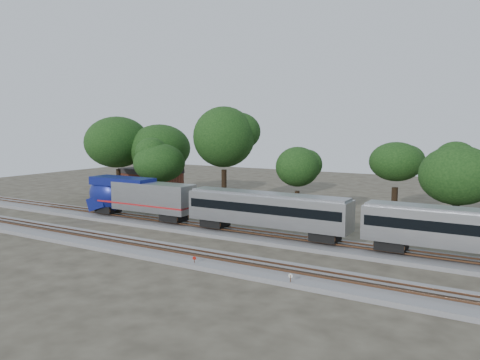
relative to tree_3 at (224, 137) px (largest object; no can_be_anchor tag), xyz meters
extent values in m
plane|color=#383328|center=(12.95, -20.54, -10.41)|extent=(160.00, 160.00, 0.00)
cube|color=slate|center=(12.95, -14.54, -10.21)|extent=(160.00, 5.00, 0.40)
cube|color=brown|center=(12.95, -15.26, -9.75)|extent=(160.00, 0.08, 0.15)
cube|color=brown|center=(12.95, -13.82, -9.75)|extent=(160.00, 0.08, 0.15)
cube|color=slate|center=(12.95, -24.54, -10.21)|extent=(160.00, 5.00, 0.40)
cube|color=brown|center=(12.95, -25.26, -9.75)|extent=(160.00, 0.08, 0.15)
cube|color=brown|center=(12.95, -23.82, -9.75)|extent=(160.00, 0.08, 0.15)
cube|color=#B7BABF|center=(-1.06, -14.54, -7.03)|extent=(11.02, 3.12, 3.43)
ellipsoid|color=navy|center=(-8.96, -14.54, -7.29)|extent=(5.61, 3.24, 4.78)
cube|color=navy|center=(-6.16, -14.54, -5.42)|extent=(8.84, 3.06, 1.04)
cube|color=black|center=(-8.44, -14.54, -6.25)|extent=(0.46, 2.39, 1.36)
cube|color=#AA1A1C|center=(-2.31, -14.54, -7.91)|extent=(13.52, 3.16, 0.19)
cube|color=black|center=(-8.81, -14.54, -9.21)|extent=(2.70, 2.29, 0.94)
cube|color=black|center=(2.11, -14.54, -9.21)|extent=(2.70, 2.29, 0.94)
cube|color=#B7BABF|center=(14.61, -14.54, -7.18)|extent=(18.09, 3.12, 3.12)
cube|color=black|center=(14.61, -14.54, -6.87)|extent=(17.47, 3.17, 0.94)
cube|color=gray|center=(14.61, -14.54, -5.57)|extent=(17.68, 2.50, 0.36)
cube|color=black|center=(8.06, -14.54, -9.21)|extent=(2.70, 2.29, 0.94)
cube|color=black|center=(21.16, -14.54, -9.21)|extent=(2.70, 2.29, 0.94)
cube|color=#B7BABF|center=(34.12, -14.54, -7.18)|extent=(18.09, 3.12, 3.12)
cube|color=black|center=(34.12, -14.54, -6.87)|extent=(17.47, 3.17, 0.94)
cube|color=gray|center=(34.12, -14.54, -5.57)|extent=(17.68, 2.50, 0.36)
cube|color=black|center=(27.57, -14.54, -9.21)|extent=(2.70, 2.29, 0.94)
cylinder|color=#512D19|center=(13.88, -26.51, -9.97)|extent=(0.06, 0.06, 0.87)
cylinder|color=#A6130B|center=(13.88, -26.51, -9.59)|extent=(0.29, 0.15, 0.31)
cylinder|color=#512D19|center=(22.99, -26.84, -9.94)|extent=(0.06, 0.06, 0.95)
cylinder|color=silver|center=(22.99, -26.84, -9.52)|extent=(0.34, 0.09, 0.34)
cube|color=#512D19|center=(19.21, -25.80, -10.26)|extent=(0.57, 0.46, 0.30)
cube|color=brown|center=(-18.12, 4.56, -8.51)|extent=(10.34, 7.93, 3.80)
cube|color=black|center=(-18.12, 4.56, -6.19)|extent=(10.57, 8.16, 0.85)
cylinder|color=black|center=(-18.24, -3.20, -7.86)|extent=(0.70, 0.70, 5.09)
ellipsoid|color=black|center=(-18.24, -3.20, -0.95)|extent=(9.60, 9.60, 8.16)
cylinder|color=black|center=(-12.58, 0.44, -8.14)|extent=(0.70, 0.70, 4.54)
ellipsoid|color=black|center=(-12.58, 0.44, -1.98)|extent=(8.56, 8.56, 7.27)
cylinder|color=black|center=(-7.59, -5.55, -8.61)|extent=(0.70, 0.70, 3.60)
ellipsoid|color=black|center=(-7.59, -5.55, -3.73)|extent=(6.78, 6.78, 5.77)
cylinder|color=black|center=(0.00, 0.00, -7.60)|extent=(0.70, 0.70, 5.62)
ellipsoid|color=black|center=(0.00, 0.00, 0.02)|extent=(10.59, 10.59, 9.00)
cylinder|color=black|center=(12.92, -2.69, -8.57)|extent=(0.70, 0.70, 3.68)
ellipsoid|color=black|center=(12.92, -2.69, -3.58)|extent=(6.93, 6.93, 5.89)
cylinder|color=black|center=(23.51, 5.02, -8.42)|extent=(0.70, 0.70, 3.98)
ellipsoid|color=black|center=(23.51, 5.02, -3.02)|extent=(7.50, 7.50, 6.38)
cylinder|color=black|center=(31.68, -2.79, -8.60)|extent=(0.70, 0.70, 3.62)
ellipsoid|color=black|center=(31.68, -2.79, -3.68)|extent=(6.84, 6.84, 5.81)
camera|label=1|loc=(36.96, -57.91, 1.62)|focal=35.00mm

